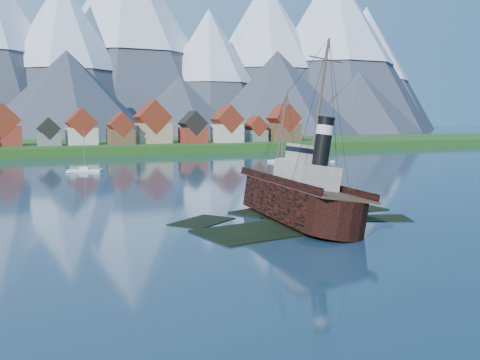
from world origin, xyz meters
name	(u,v)px	position (x,y,z in m)	size (l,w,h in m)	color
ground	(289,224)	(0.00, 0.00, 0.00)	(1400.00, 1400.00, 0.00)	#1A354A
shoal	(293,223)	(1.78, 2.15, -0.35)	(31.71, 21.24, 1.14)	black
shore_bank	(81,150)	(0.00, 170.00, 0.00)	(600.00, 80.00, 3.20)	#284F16
seawall	(98,156)	(0.00, 132.00, 0.00)	(600.00, 2.50, 2.00)	#3F3D38
mountains	(27,35)	(-0.79, 481.26, 89.34)	(965.00, 340.00, 205.00)	#2D333D
tugboat_wreck	(288,195)	(2.00, 3.66, 2.99)	(6.97, 30.02, 23.79)	black
sailboat_c	(85,171)	(-12.51, 77.27, 0.23)	(7.97, 5.29, 10.20)	silver
sailboat_d	(321,161)	(55.80, 78.32, 0.29)	(5.50, 9.48, 12.65)	silver
sailboat_e	(282,162)	(43.53, 79.79, 0.25)	(4.76, 10.33, 11.63)	silver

